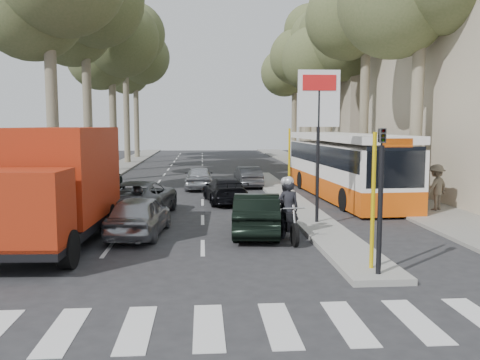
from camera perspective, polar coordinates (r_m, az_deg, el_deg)
The scene contains 26 objects.
ground at distance 13.48m, azimuth -0.32°, elevation -9.59°, with size 120.00×120.00×0.00m, color #28282B.
sidewalk_right at distance 39.28m, azimuth 9.75°, elevation 0.87°, with size 3.20×70.00×0.12m, color gray.
median_left at distance 41.71m, azimuth -14.05°, elevation 1.08°, with size 2.40×64.00×0.12m, color gray.
traffic_island at distance 24.56m, azimuth 5.50°, elevation -2.21°, with size 1.50×26.00×0.16m, color gray.
building_far at distance 49.91m, azimuth 15.23°, elevation 11.00°, with size 11.00×20.00×16.00m, color #B7A88E.
billboard at distance 18.41m, azimuth 8.79°, elevation 6.25°, with size 1.50×12.10×5.60m.
traffic_light_island at distance 12.23m, azimuth 15.56°, elevation 0.42°, with size 0.16×0.41×3.60m.
tree_l_b at distance 34.60m, azimuth -16.83°, elevation 18.32°, with size 7.40×7.20×14.88m.
tree_l_c at distance 42.11m, azimuth -14.08°, elevation 14.75°, with size 7.40×7.20×13.71m.
tree_l_d at distance 50.20m, azimuth -12.65°, elevation 15.36°, with size 7.40×7.20×15.66m.
tree_l_e at distance 57.92m, azimuth -11.55°, elevation 13.11°, with size 7.40×7.20×14.49m.
tree_r_c at distance 40.74m, azimuth 10.22°, elevation 14.64°, with size 7.40×7.20×13.32m.
tree_r_d at distance 48.67m, azimuth 7.95°, elevation 14.92°, with size 7.40×7.20×14.88m.
tree_r_e at distance 56.37m, azimuth 6.28°, elevation 13.04°, with size 7.40×7.20×14.10m.
silver_hatchback at distance 17.15m, azimuth -11.25°, elevation -3.92°, with size 1.62×4.03×1.37m, color #A3A6AB.
dark_hatchback at distance 17.12m, azimuth 1.90°, elevation -3.78°, with size 1.48×4.24×1.40m, color black.
queue_car_a at distance 20.76m, azimuth -11.18°, elevation -2.04°, with size 2.42×5.25×1.46m, color #4E5156.
queue_car_b at distance 23.93m, azimuth -1.72°, elevation -1.13°, with size 1.70×4.19×1.21m, color black.
queue_car_c at distance 29.14m, azimuth -4.64°, elevation 0.29°, with size 1.57×3.91×1.33m, color #A9ACB1.
queue_car_d at distance 30.08m, azimuth 0.90°, elevation 0.37°, with size 1.28×3.66×1.21m, color #43454A.
queue_car_e at distance 28.00m, azimuth -15.37°, elevation -0.08°, with size 1.97×4.86×1.41m, color black.
red_truck at distance 16.21m, azimuth -20.09°, elevation -0.45°, with size 2.88×6.84×3.59m.
city_bus at distance 26.06m, azimuth 11.56°, elevation 1.79°, with size 3.29×12.47×3.25m.
motorcycle at distance 16.44m, azimuth 5.27°, elevation -3.39°, with size 0.89×2.42×2.06m.
pedestrian_near at distance 24.31m, azimuth 18.51°, elevation -0.64°, with size 0.92×0.45×1.57m, color #3E2F46.
pedestrian_far at distance 22.71m, azimuth 21.17°, elevation -0.75°, with size 1.24×0.55×1.92m, color #625849.
Camera 1 is at (-0.89, -12.94, 3.68)m, focal length 38.00 mm.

